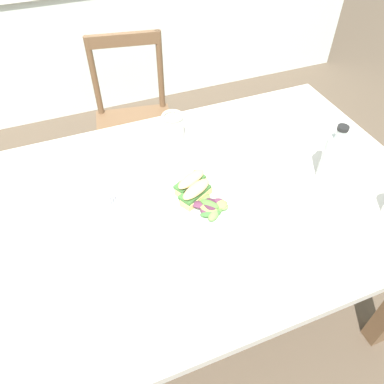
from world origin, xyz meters
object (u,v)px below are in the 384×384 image
object	(u,v)px
sandwich_half_front	(196,193)
dining_table	(209,216)
bottle_cold_brew	(332,160)
plate_lunch	(197,204)
chair_wooden_far	(135,124)
fork_on_napkin	(116,214)
sandwich_half_back	(191,182)
mason_jar_iced_tea	(173,129)

from	to	relation	value
sandwich_half_front	dining_table	bearing A→B (deg)	13.00
bottle_cold_brew	plate_lunch	bearing A→B (deg)	174.94
chair_wooden_far	sandwich_half_front	bearing A→B (deg)	-90.74
dining_table	fork_on_napkin	bearing A→B (deg)	175.96
plate_lunch	fork_on_napkin	bearing A→B (deg)	168.26
bottle_cold_brew	sandwich_half_back	bearing A→B (deg)	166.91
dining_table	plate_lunch	distance (m)	0.13
sandwich_half_front	mason_jar_iced_tea	distance (m)	0.33
plate_lunch	mason_jar_iced_tea	size ratio (longest dim) A/B	2.34
plate_lunch	fork_on_napkin	xyz separation A→B (m)	(-0.24, 0.05, 0.00)
sandwich_half_back	mason_jar_iced_tea	distance (m)	0.28
plate_lunch	sandwich_half_front	world-z (taller)	sandwich_half_front
sandwich_half_front	fork_on_napkin	size ratio (longest dim) A/B	0.65
fork_on_napkin	mason_jar_iced_tea	bearing A→B (deg)	45.07
fork_on_napkin	sandwich_half_front	bearing A→B (deg)	-7.86
dining_table	bottle_cold_brew	world-z (taller)	bottle_cold_brew
sandwich_half_back	sandwich_half_front	bearing A→B (deg)	-92.71
sandwich_half_front	fork_on_napkin	distance (m)	0.25
plate_lunch	fork_on_napkin	distance (m)	0.25
dining_table	mason_jar_iced_tea	xyz separation A→B (m)	(-0.02, 0.31, 0.16)
plate_lunch	sandwich_half_back	bearing A→B (deg)	84.41
plate_lunch	dining_table	bearing A→B (deg)	26.22
chair_wooden_far	bottle_cold_brew	xyz separation A→B (m)	(0.44, -0.95, 0.37)
chair_wooden_far	sandwich_half_front	size ratio (longest dim) A/B	7.21
dining_table	fork_on_napkin	distance (m)	0.33
bottle_cold_brew	mason_jar_iced_tea	world-z (taller)	bottle_cold_brew
plate_lunch	sandwich_half_front	xyz separation A→B (m)	(0.00, 0.02, 0.03)
plate_lunch	sandwich_half_front	size ratio (longest dim) A/B	2.18
sandwich_half_front	mason_jar_iced_tea	bearing A→B (deg)	83.11
fork_on_napkin	dining_table	bearing A→B (deg)	-4.04
plate_lunch	bottle_cold_brew	world-z (taller)	bottle_cold_brew
plate_lunch	sandwich_half_front	bearing A→B (deg)	76.31
dining_table	mason_jar_iced_tea	world-z (taller)	mason_jar_iced_tea
plate_lunch	chair_wooden_far	bearing A→B (deg)	89.02
dining_table	chair_wooden_far	bearing A→B (deg)	92.86
sandwich_half_back	fork_on_napkin	xyz separation A→B (m)	(-0.25, -0.01, -0.03)
sandwich_half_front	chair_wooden_far	bearing A→B (deg)	89.26
sandwich_half_front	sandwich_half_back	size ratio (longest dim) A/B	1.00
sandwich_half_front	bottle_cold_brew	xyz separation A→B (m)	(0.45, -0.06, 0.04)
plate_lunch	mason_jar_iced_tea	distance (m)	0.35
chair_wooden_far	plate_lunch	xyz separation A→B (m)	(-0.02, -0.91, 0.30)
dining_table	sandwich_half_back	size ratio (longest dim) A/B	11.50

